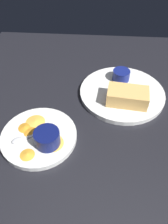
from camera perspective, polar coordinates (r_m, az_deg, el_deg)
name	(u,v)px	position (r cm, az deg, el deg)	size (l,w,h in cm)	color
ground_plane	(111,119)	(71.62, 7.15, -1.93)	(110.00, 110.00, 3.00)	black
plate_sandwich_main	(122,93)	(78.22, 9.83, 4.96)	(29.35, 29.35, 1.60)	silver
sandwich_half_near	(127,96)	(72.19, 11.23, 4.02)	(13.96, 9.00, 4.80)	tan
ramekin_dark_sauce	(121,75)	(81.64, 9.64, 9.49)	(6.18, 6.18, 3.77)	navy
spoon_by_dark_ramekin	(122,87)	(78.58, 9.76, 6.30)	(2.28, 9.89, 0.80)	silver
plate_chips_companion	(39,136)	(65.00, -11.61, -6.18)	(21.82, 21.82, 1.60)	silver
ramekin_light_gravy	(47,138)	(60.21, -9.57, -6.59)	(7.01, 7.01, 4.40)	#0C144C
spoon_by_gravy_ramekin	(22,139)	(63.97, -15.81, -6.79)	(9.38, 6.01, 0.80)	silver
plantain_chip_scatter	(37,134)	(64.21, -12.03, -5.58)	(15.30, 17.37, 0.60)	orange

